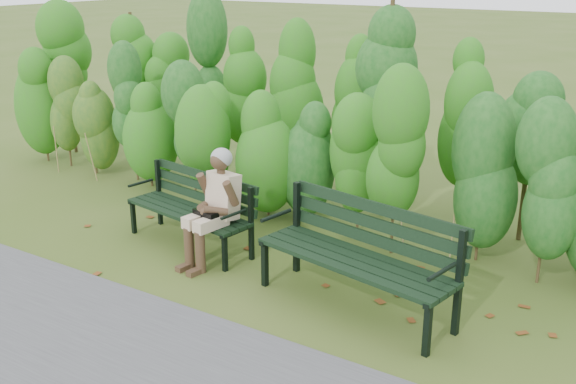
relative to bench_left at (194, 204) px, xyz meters
The scene contains 6 objects.
ground 1.21m from the bench_left, 11.36° to the right, with size 80.00×80.00×0.00m, color #3E5819.
hedge_band 2.13m from the bench_left, 56.25° to the left, with size 11.04×1.67×2.42m.
leaf_litter 1.46m from the bench_left, ahead, with size 5.62×2.25×0.01m.
bench_left is the anchor object (origin of this frame).
bench_right 2.14m from the bench_left, ahead, with size 1.91×0.93×0.92m.
seated_woman 0.56m from the bench_left, 27.19° to the right, with size 0.49×0.72×1.17m.
Camera 1 is at (3.34, -4.93, 2.88)m, focal length 42.00 mm.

